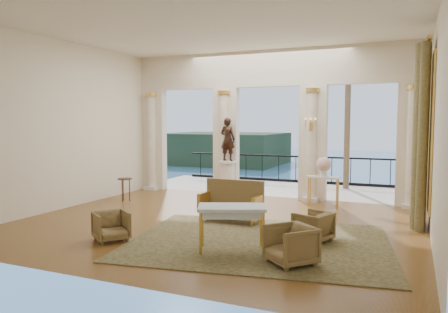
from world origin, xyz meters
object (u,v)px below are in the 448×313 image
at_px(armchair_d, 228,198).
at_px(side_table, 125,182).
at_px(armchair_b, 291,243).
at_px(game_table, 232,211).
at_px(console_table, 323,181).
at_px(pedestal, 228,179).
at_px(armchair_c, 313,225).
at_px(armchair_a, 111,225).
at_px(statue, 228,139).
at_px(settee, 232,201).

distance_m(armchair_d, side_table, 3.37).
bearing_deg(armchair_b, armchair_d, 168.39).
distance_m(game_table, console_table, 4.95).
height_order(game_table, side_table, game_table).
distance_m(game_table, pedestal, 5.85).
bearing_deg(armchair_b, armchair_c, 130.26).
distance_m(armchair_a, statue, 5.85).
bearing_deg(statue, armchair_a, 94.36).
distance_m(armchair_a, armchair_d, 3.64).
xyz_separation_m(armchair_c, console_table, (-0.50, 3.66, 0.36)).
bearing_deg(statue, armchair_b, 127.29).
distance_m(statue, console_table, 3.29).
bearing_deg(game_table, side_table, 122.16).
bearing_deg(pedestal, game_table, -66.24).
bearing_deg(statue, settee, 120.05).
relative_size(armchair_d, game_table, 0.50).
distance_m(armchair_d, console_table, 2.77).
relative_size(armchair_c, armchair_d, 0.95).
relative_size(armchair_a, pedestal, 0.58).
bearing_deg(armchair_b, console_table, 136.70).
relative_size(armchair_d, pedestal, 0.61).
relative_size(statue, side_table, 1.98).
bearing_deg(settee, side_table, 164.60).
bearing_deg(console_table, settee, -115.81).
xyz_separation_m(armchair_c, game_table, (-1.21, -1.24, 0.42)).
distance_m(pedestal, statue, 1.25).
distance_m(armchair_a, game_table, 2.51).
distance_m(armchair_c, side_table, 6.36).
xyz_separation_m(armchair_c, settee, (-2.12, 0.97, 0.15)).
bearing_deg(armchair_a, console_table, 4.01).
relative_size(armchair_b, game_table, 0.52).
relative_size(armchair_a, console_table, 0.71).
relative_size(armchair_c, pedestal, 0.58).
relative_size(game_table, statue, 1.02).
xyz_separation_m(armchair_d, console_table, (2.15, 1.71, 0.35)).
bearing_deg(console_table, game_table, -93.10).
height_order(armchair_b, armchair_d, armchair_b).
height_order(settee, statue, statue).
relative_size(armchair_c, console_table, 0.72).
bearing_deg(statue, console_table, 176.99).
xyz_separation_m(armchair_d, settee, (0.52, -0.98, 0.14)).
bearing_deg(side_table, armchair_a, -57.29).
relative_size(armchair_d, statue, 0.51).
bearing_deg(side_table, statue, 39.67).
bearing_deg(armchair_d, settee, -166.98).
distance_m(armchair_b, armchair_d, 4.36).
bearing_deg(settee, armchair_d, 118.86).
relative_size(armchair_d, settee, 0.46).
bearing_deg(console_table, armchair_d, -136.18).
xyz_separation_m(armchair_c, pedestal, (-3.57, 4.11, 0.21)).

